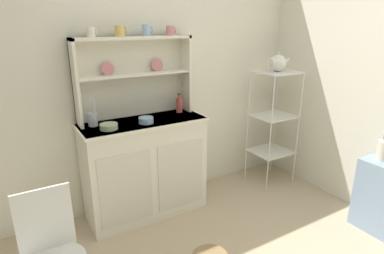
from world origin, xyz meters
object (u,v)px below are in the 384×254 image
Objects in this scene: hutch_cabinet at (145,167)px; cup_cream_0 at (91,32)px; utensil_jar at (93,119)px; bakers_rack at (274,114)px; wire_chair at (50,248)px; flower_vase at (383,150)px; hutch_shelf_unit at (133,71)px; bowl_mixing_large at (109,126)px; jam_bottle at (179,104)px; porcelain_teapot at (278,63)px.

hutch_cabinet is 1.24m from cup_cream_0.
hutch_cabinet is 0.65m from utensil_jar.
cup_cream_0 is (-0.34, 0.12, 1.18)m from hutch_cabinet.
wire_chair is at bearing -163.53° from bakers_rack.
bakers_rack reaches higher than hutch_cabinet.
wire_chair is 10.47× the size of cup_cream_0.
cup_cream_0 is (-1.78, 0.25, 0.86)m from bakers_rack.
wire_chair is 2.72× the size of flower_vase.
hutch_shelf_unit is 1.56m from wire_chair.
cup_cream_0 is at bearing 172.14° from bakers_rack.
cup_cream_0 reaches higher than hutch_shelf_unit.
cup_cream_0 reaches higher than flower_vase.
hutch_shelf_unit is 7.17× the size of bowl_mixing_large.
bowl_mixing_large is (0.02, -0.20, -0.72)m from cup_cream_0.
utensil_jar is 0.76× the size of flower_vase.
cup_cream_0 reaches higher than jam_bottle.
flower_vase is at bearing -32.38° from utensil_jar.
bowl_mixing_large is at bearing 35.03° from wire_chair.
wire_chair is at bearing -145.60° from jam_bottle.
jam_bottle is 1.79m from flower_vase.
porcelain_teapot reaches higher than jam_bottle.
hutch_shelf_unit is at bearing 30.62° from wire_chair.
cup_cream_0 is 0.57× the size of bowl_mixing_large.
utensil_jar is (-0.41, -0.09, -0.35)m from hutch_shelf_unit.
bowl_mixing_large is 0.75m from jam_bottle.
utensil_jar is at bearing 173.76° from bakers_rack.
wire_chair is 1.67m from jam_bottle.
wire_chair is at bearing -138.17° from hutch_cabinet.
hutch_cabinet is at bearing 12.84° from bowl_mixing_large.
hutch_cabinet is 0.89× the size of bakers_rack.
bakers_rack is 1.77m from bowl_mixing_large.
wire_chair is (-0.92, -0.82, 0.05)m from hutch_cabinet.
porcelain_teapot is at bearing -6.25° from utensil_jar.
hutch_shelf_unit reaches higher than hutch_cabinet.
cup_cream_0 reaches higher than bowl_mixing_large.
bowl_mixing_large is at bearing -83.56° from cup_cream_0.
hutch_shelf_unit is at bearing 6.98° from cup_cream_0.
bakers_rack is 2.47m from wire_chair.
wire_chair is (-0.92, -0.98, -0.79)m from hutch_shelf_unit.
bowl_mixing_large is (-0.32, -0.07, 0.46)m from hutch_cabinet.
bakers_rack reaches higher than wire_chair.
porcelain_teapot reaches higher than bowl_mixing_large.
flower_vase is at bearing -25.12° from wire_chair.
bakers_rack is at bearing 99.52° from flower_vase.
bakers_rack is 1.10m from flower_vase.
bakers_rack reaches higher than utensil_jar.
porcelain_teapot is at bearing 0.04° from wire_chair.
hutch_shelf_unit reaches higher than utensil_jar.
bowl_mixing_large is (-1.76, 0.05, 0.14)m from bakers_rack.
porcelain_teapot reaches higher than bakers_rack.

